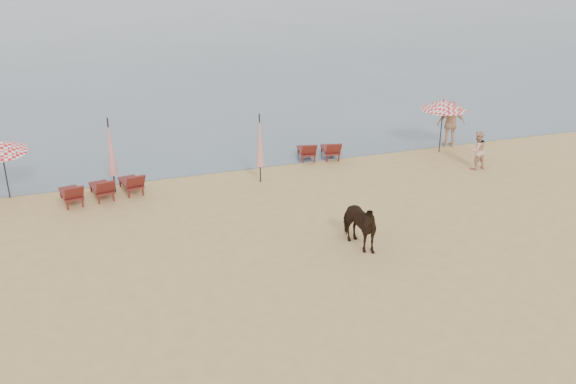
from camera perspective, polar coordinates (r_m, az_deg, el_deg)
name	(u,v)px	position (r m, az deg, el deg)	size (l,w,h in m)	color
ground	(356,314)	(15.33, 6.03, -10.72)	(120.00, 120.00, 0.00)	tan
lounger_cluster_left	(103,188)	(21.95, -16.14, 0.36)	(2.78, 1.93, 0.56)	maroon
lounger_cluster_right	(319,150)	(24.72, 2.79, 3.74)	(1.74, 1.69, 0.54)	maroon
umbrella_open_left_b	(1,146)	(22.64, -24.18, 3.72)	(1.63, 1.66, 2.08)	black
umbrella_open_right	(443,105)	(25.79, 13.65, 7.55)	(1.76, 1.76, 2.14)	black
umbrella_closed_left	(110,147)	(21.99, -15.51, 3.86)	(0.32, 0.32, 2.61)	black
umbrella_closed_right	(260,141)	(22.13, -2.53, 4.58)	(0.30, 0.30, 2.48)	black
cow	(357,224)	(17.91, 6.17, -2.85)	(0.78, 1.70, 1.44)	black
beachgoer_right_a	(477,150)	(24.60, 16.46, 3.60)	(0.71, 0.56, 1.47)	#DBA689
beachgoer_right_b	(451,124)	(26.85, 14.28, 5.92)	(1.12, 0.47, 1.91)	#DCAF89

